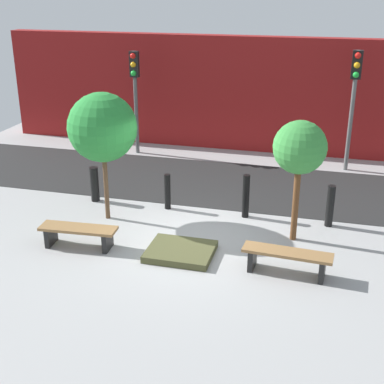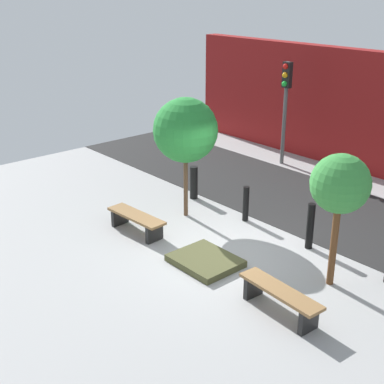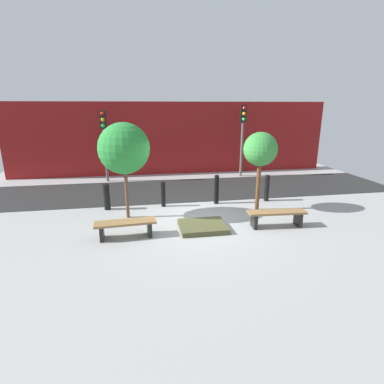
{
  "view_description": "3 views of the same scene",
  "coord_description": "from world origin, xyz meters",
  "px_view_note": "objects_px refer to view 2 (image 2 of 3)",
  "views": [
    {
      "loc": [
        2.7,
        -9.96,
        5.23
      ],
      "look_at": [
        0.13,
        -0.29,
        1.24
      ],
      "focal_mm": 50.0,
      "sensor_mm": 36.0,
      "label": 1
    },
    {
      "loc": [
        7.18,
        -7.3,
        5.46
      ],
      "look_at": [
        -0.55,
        -0.58,
        1.41
      ],
      "focal_mm": 50.0,
      "sensor_mm": 36.0,
      "label": 2
    },
    {
      "loc": [
        -1.66,
        -8.53,
        3.43
      ],
      "look_at": [
        -0.33,
        -0.78,
        1.15
      ],
      "focal_mm": 28.0,
      "sensor_mm": 36.0,
      "label": 3
    }
  ],
  "objects_px": {
    "bench_left": "(136,220)",
    "bollard_center": "(310,226)",
    "bench_right": "(280,296)",
    "tree_behind_left_bench": "(185,130)",
    "bollard_left": "(246,204)",
    "planter_bed": "(205,261)",
    "traffic_light_west": "(286,94)",
    "bollard_far_left": "(194,183)",
    "tree_behind_right_bench": "(340,185)"
  },
  "relations": [
    {
      "from": "planter_bed",
      "to": "bollard_left",
      "type": "xyz_separation_m",
      "value": [
        -0.96,
        2.2,
        0.37
      ]
    },
    {
      "from": "bench_left",
      "to": "bollard_center",
      "type": "distance_m",
      "value": 3.93
    },
    {
      "from": "traffic_light_west",
      "to": "tree_behind_right_bench",
      "type": "bearing_deg",
      "value": -42.6
    },
    {
      "from": "planter_bed",
      "to": "tree_behind_left_bench",
      "type": "xyz_separation_m",
      "value": [
        -2.15,
        1.3,
        2.11
      ]
    },
    {
      "from": "tree_behind_left_bench",
      "to": "traffic_light_west",
      "type": "xyz_separation_m",
      "value": [
        -1.1,
        4.97,
        0.05
      ]
    },
    {
      "from": "planter_bed",
      "to": "tree_behind_left_bench",
      "type": "height_order",
      "value": "tree_behind_left_bench"
    },
    {
      "from": "planter_bed",
      "to": "bench_right",
      "type": "bearing_deg",
      "value": -5.31
    },
    {
      "from": "tree_behind_right_bench",
      "to": "tree_behind_left_bench",
      "type": "bearing_deg",
      "value": 180.0
    },
    {
      "from": "tree_behind_left_bench",
      "to": "traffic_light_west",
      "type": "relative_size",
      "value": 0.92
    },
    {
      "from": "bench_left",
      "to": "bench_right",
      "type": "xyz_separation_m",
      "value": [
        4.31,
        0.0,
        0.02
      ]
    },
    {
      "from": "bollard_left",
      "to": "traffic_light_west",
      "type": "bearing_deg",
      "value": 119.37
    },
    {
      "from": "tree_behind_left_bench",
      "to": "bollard_far_left",
      "type": "height_order",
      "value": "tree_behind_left_bench"
    },
    {
      "from": "bollard_center",
      "to": "bench_right",
      "type": "bearing_deg",
      "value": -63.5
    },
    {
      "from": "bench_right",
      "to": "planter_bed",
      "type": "distance_m",
      "value": 2.18
    },
    {
      "from": "bollard_left",
      "to": "tree_behind_left_bench",
      "type": "bearing_deg",
      "value": -143.22
    },
    {
      "from": "tree_behind_right_bench",
      "to": "traffic_light_west",
      "type": "distance_m",
      "value": 7.35
    },
    {
      "from": "bench_left",
      "to": "planter_bed",
      "type": "height_order",
      "value": "bench_left"
    },
    {
      "from": "traffic_light_west",
      "to": "planter_bed",
      "type": "bearing_deg",
      "value": -62.6
    },
    {
      "from": "bollard_far_left",
      "to": "bollard_left",
      "type": "bearing_deg",
      "value": 0.0
    },
    {
      "from": "bench_left",
      "to": "bollard_left",
      "type": "xyz_separation_m",
      "value": [
        1.2,
        2.4,
        0.12
      ]
    },
    {
      "from": "bench_right",
      "to": "tree_behind_left_bench",
      "type": "bearing_deg",
      "value": 164.56
    },
    {
      "from": "planter_bed",
      "to": "bollard_center",
      "type": "height_order",
      "value": "bollard_center"
    },
    {
      "from": "bench_right",
      "to": "traffic_light_west",
      "type": "bearing_deg",
      "value": 133.66
    },
    {
      "from": "bench_left",
      "to": "planter_bed",
      "type": "bearing_deg",
      "value": 1.5
    },
    {
      "from": "planter_bed",
      "to": "traffic_light_west",
      "type": "xyz_separation_m",
      "value": [
        -3.25,
        6.27,
        2.16
      ]
    },
    {
      "from": "bollard_far_left",
      "to": "bollard_center",
      "type": "bearing_deg",
      "value": 0.0
    },
    {
      "from": "bollard_left",
      "to": "bollard_center",
      "type": "relative_size",
      "value": 0.84
    },
    {
      "from": "bench_left",
      "to": "tree_behind_right_bench",
      "type": "relative_size",
      "value": 0.63
    },
    {
      "from": "bench_right",
      "to": "tree_behind_left_bench",
      "type": "distance_m",
      "value": 4.92
    },
    {
      "from": "bench_right",
      "to": "traffic_light_west",
      "type": "distance_m",
      "value": 8.65
    },
    {
      "from": "bollard_far_left",
      "to": "traffic_light_west",
      "type": "relative_size",
      "value": 0.28
    },
    {
      "from": "tree_behind_left_bench",
      "to": "bollard_center",
      "type": "xyz_separation_m",
      "value": [
        3.11,
        0.89,
        -1.66
      ]
    },
    {
      "from": "bench_left",
      "to": "bollard_far_left",
      "type": "bearing_deg",
      "value": 102.93
    },
    {
      "from": "bench_right",
      "to": "bollard_left",
      "type": "xyz_separation_m",
      "value": [
        -3.11,
        2.4,
        0.1
      ]
    },
    {
      "from": "bench_right",
      "to": "bollard_center",
      "type": "height_order",
      "value": "bollard_center"
    },
    {
      "from": "tree_behind_right_bench",
      "to": "bollard_center",
      "type": "height_order",
      "value": "tree_behind_right_bench"
    },
    {
      "from": "bollard_center",
      "to": "bollard_far_left",
      "type": "bearing_deg",
      "value": 180.0
    },
    {
      "from": "bench_left",
      "to": "tree_behind_right_bench",
      "type": "bearing_deg",
      "value": 15.44
    },
    {
      "from": "tree_behind_right_bench",
      "to": "bollard_left",
      "type": "distance_m",
      "value": 3.61
    },
    {
      "from": "planter_bed",
      "to": "tree_behind_left_bench",
      "type": "distance_m",
      "value": 3.29
    },
    {
      "from": "planter_bed",
      "to": "bollard_center",
      "type": "distance_m",
      "value": 2.44
    },
    {
      "from": "bench_left",
      "to": "planter_bed",
      "type": "distance_m",
      "value": 2.18
    },
    {
      "from": "planter_bed",
      "to": "bollard_center",
      "type": "bearing_deg",
      "value": 66.44
    },
    {
      "from": "bollard_left",
      "to": "bollard_center",
      "type": "bearing_deg",
      "value": 0.0
    },
    {
      "from": "planter_bed",
      "to": "traffic_light_west",
      "type": "relative_size",
      "value": 0.41
    },
    {
      "from": "bollard_far_left",
      "to": "planter_bed",
      "type": "bearing_deg",
      "value": -37.4
    },
    {
      "from": "tree_behind_right_bench",
      "to": "bollard_far_left",
      "type": "bearing_deg",
      "value": 169.92
    },
    {
      "from": "tree_behind_left_bench",
      "to": "traffic_light_west",
      "type": "height_order",
      "value": "traffic_light_west"
    },
    {
      "from": "bollard_center",
      "to": "tree_behind_right_bench",
      "type": "bearing_deg",
      "value": -36.78
    },
    {
      "from": "bench_right",
      "to": "bench_left",
      "type": "bearing_deg",
      "value": -176.2
    }
  ]
}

